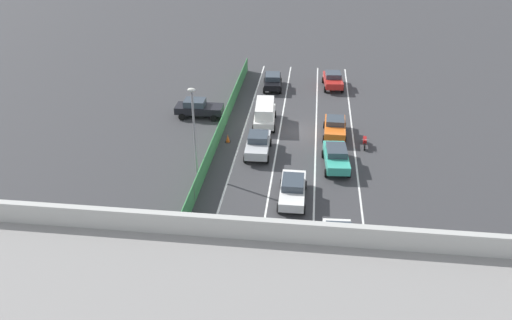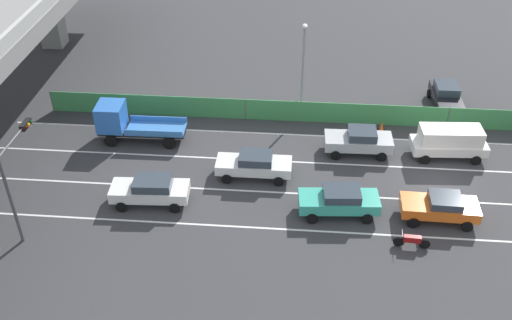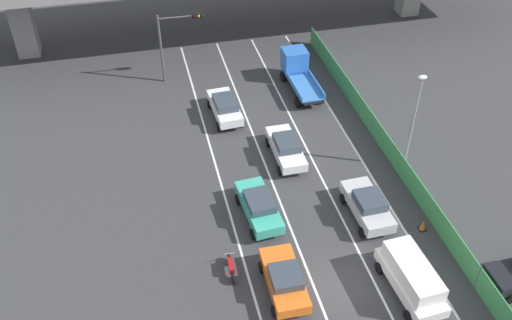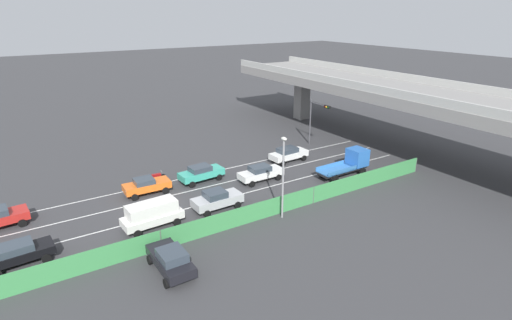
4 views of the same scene
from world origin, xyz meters
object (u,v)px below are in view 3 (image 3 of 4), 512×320
object	(u,v)px
car_taxi_teal	(259,206)
traffic_light	(176,34)
motorcycle	(231,267)
flatbed_truck_blue	(298,70)
car_hatchback_white	(225,107)
traffic_cone	(423,225)
car_taxi_orange	(284,279)
car_sedan_white	(286,148)
street_lamp	(415,114)
car_van_white	(412,276)
car_sedan_silver	(368,205)

from	to	relation	value
car_taxi_teal	traffic_light	size ratio (longest dim) A/B	0.81
motorcycle	traffic_light	xyz separation A→B (m)	(-0.00, 20.89, 3.63)
flatbed_truck_blue	car_hatchback_white	bearing A→B (deg)	-153.95
car_taxi_teal	flatbed_truck_blue	size ratio (longest dim) A/B	0.80
traffic_light	flatbed_truck_blue	bearing A→B (deg)	-17.91
motorcycle	traffic_cone	distance (m)	11.70
car_taxi_orange	flatbed_truck_blue	distance (m)	20.86
car_sedan_white	street_lamp	bearing A→B (deg)	-19.94
car_van_white	motorcycle	bearing A→B (deg)	158.83
flatbed_truck_blue	motorcycle	size ratio (longest dim) A/B	2.99
car_taxi_teal	car_sedan_silver	distance (m)	6.50
car_taxi_teal	motorcycle	bearing A→B (deg)	-123.48
car_hatchback_white	motorcycle	bearing A→B (deg)	-99.99
car_sedan_white	motorcycle	world-z (taller)	car_sedan_white
car_taxi_orange	street_lamp	size ratio (longest dim) A/B	0.61
flatbed_truck_blue	traffic_cone	xyz separation A→B (m)	(2.50, -17.39, -1.01)
car_hatchback_white	traffic_light	xyz separation A→B (m)	(-2.59, 6.19, 3.16)
street_lamp	traffic_cone	distance (m)	7.06
car_taxi_teal	flatbed_truck_blue	bearing A→B (deg)	64.72
car_hatchback_white	car_sedan_silver	bearing A→B (deg)	-63.19
car_hatchback_white	flatbed_truck_blue	world-z (taller)	flatbed_truck_blue
car_taxi_orange	motorcycle	bearing A→B (deg)	143.69
car_taxi_orange	flatbed_truck_blue	size ratio (longest dim) A/B	0.74
flatbed_truck_blue	traffic_cone	size ratio (longest dim) A/B	8.28
traffic_light	traffic_cone	world-z (taller)	traffic_light
traffic_light	street_lamp	xyz separation A→B (m)	(13.14, -14.69, 0.19)
car_sedan_white	traffic_cone	world-z (taller)	car_sedan_white
car_sedan_white	car_sedan_silver	world-z (taller)	car_sedan_silver
car_taxi_orange	car_taxi_teal	world-z (taller)	car_taxi_teal
car_sedan_silver	motorcycle	bearing A→B (deg)	-165.28
car_taxi_orange	street_lamp	world-z (taller)	street_lamp
car_hatchback_white	street_lamp	xyz separation A→B (m)	(10.55, -8.50, 3.35)
car_sedan_white	street_lamp	size ratio (longest dim) A/B	0.66
car_van_white	motorcycle	distance (m)	9.55
car_hatchback_white	traffic_cone	bearing A→B (deg)	-57.31
street_lamp	traffic_cone	world-z (taller)	street_lamp
street_lamp	car_sedan_silver	bearing A→B (deg)	-137.93
car_hatchback_white	car_sedan_white	bearing A→B (deg)	-62.09
car_taxi_orange	street_lamp	distance (m)	13.77
car_sedan_silver	traffic_cone	bearing A→B (deg)	-32.27
motorcycle	car_taxi_orange	bearing A→B (deg)	-36.31
car_sedan_white	traffic_cone	size ratio (longest dim) A/B	6.62
street_lamp	car_taxi_teal	bearing A→B (deg)	-167.28
car_taxi_orange	car_van_white	distance (m)	6.60
car_van_white	car_hatchback_white	world-z (taller)	car_van_white
car_taxi_orange	traffic_cone	distance (m)	9.51
car_sedan_white	car_taxi_teal	size ratio (longest dim) A/B	1.00
motorcycle	traffic_light	distance (m)	21.21
car_sedan_silver	flatbed_truck_blue	bearing A→B (deg)	88.76
traffic_cone	car_hatchback_white	bearing A→B (deg)	122.69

